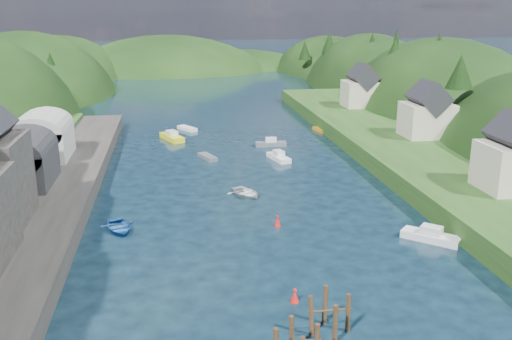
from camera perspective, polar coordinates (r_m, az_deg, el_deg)
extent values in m
plane|color=black|center=(84.84, -2.22, 1.48)|extent=(600.00, 600.00, 0.00)
ellipsoid|color=black|center=(156.75, -21.74, 3.97)|extent=(44.00, 75.56, 48.19)
ellipsoid|color=black|center=(197.00, -19.16, 6.97)|extent=(44.00, 75.56, 39.00)
ellipsoid|color=black|center=(123.15, 17.73, 1.31)|extent=(36.00, 75.56, 48.00)
ellipsoid|color=black|center=(161.70, 11.13, 5.39)|extent=(36.00, 75.56, 44.49)
ellipsoid|color=black|center=(200.99, 7.17, 8.04)|extent=(36.00, 75.56, 36.00)
ellipsoid|color=black|center=(204.04, -8.82, 7.05)|extent=(80.00, 60.00, 44.00)
ellipsoid|color=black|center=(215.92, -1.30, 7.19)|extent=(70.00, 56.00, 36.00)
cone|color=black|center=(117.98, -23.21, 8.45)|extent=(5.28, 5.28, 4.97)
cone|color=black|center=(134.17, -19.85, 9.79)|extent=(4.07, 4.07, 5.71)
cone|color=black|center=(152.54, -21.55, 10.79)|extent=(4.56, 4.56, 9.00)
cone|color=black|center=(157.94, -21.00, 10.15)|extent=(4.75, 4.75, 5.16)
cone|color=black|center=(173.73, -19.17, 11.11)|extent=(4.27, 4.27, 7.17)
cone|color=black|center=(90.86, 19.76, 9.24)|extent=(4.07, 4.07, 5.07)
cone|color=black|center=(106.43, 19.87, 8.12)|extent=(3.40, 3.40, 6.22)
cone|color=black|center=(115.74, 17.74, 10.62)|extent=(4.94, 4.94, 9.66)
cone|color=black|center=(121.08, 13.69, 11.21)|extent=(5.25, 5.25, 5.97)
cone|color=black|center=(132.56, 13.82, 11.82)|extent=(3.36, 3.36, 8.22)
cone|color=black|center=(148.18, 11.51, 11.82)|extent=(4.57, 4.57, 8.01)
cone|color=black|center=(157.70, 10.41, 11.30)|extent=(3.59, 3.59, 5.99)
cone|color=black|center=(166.95, 7.33, 12.53)|extent=(4.14, 4.14, 5.60)
cone|color=black|center=(176.95, 4.90, 11.85)|extent=(3.83, 3.83, 5.66)
cube|color=#2D2B28|center=(57.48, -23.22, -6.06)|extent=(12.00, 110.00, 2.00)
cube|color=#2D2D30|center=(69.04, -22.53, 0.25)|extent=(7.00, 9.00, 4.00)
cylinder|color=#2D2D30|center=(68.56, -22.71, 1.85)|extent=(7.00, 9.00, 7.00)
cube|color=#B2B2A8|center=(80.38, -20.59, 2.56)|extent=(7.00, 9.00, 4.00)
cylinder|color=#B2B2A8|center=(79.97, -20.73, 3.95)|extent=(7.00, 9.00, 7.00)
cube|color=#234719|center=(81.79, 16.29, 1.14)|extent=(16.00, 120.00, 2.40)
cube|color=beige|center=(89.73, 16.70, 4.82)|extent=(7.00, 6.00, 5.00)
cube|color=black|center=(89.18, 16.87, 6.92)|extent=(5.15, 6.24, 5.15)
cube|color=beige|center=(114.04, 10.54, 7.51)|extent=(7.00, 6.00, 5.00)
cube|color=black|center=(113.61, 10.63, 9.17)|extent=(5.15, 6.24, 5.15)
cylinder|color=#382314|center=(37.82, 3.62, -16.45)|extent=(0.32, 0.32, 3.33)
cylinder|color=#382314|center=(40.35, 9.18, -14.27)|extent=(0.32, 0.32, 3.46)
cylinder|color=#382314|center=(41.07, 6.89, -13.59)|extent=(0.32, 0.32, 3.46)
cylinder|color=#382314|center=(39.71, 5.56, -14.66)|extent=(0.32, 0.32, 3.46)
cylinder|color=#382314|center=(38.96, 7.91, -15.40)|extent=(0.32, 0.32, 3.46)
cylinder|color=#382314|center=(39.71, 7.42, -13.74)|extent=(3.06, 0.16, 0.16)
cone|color=red|center=(43.82, 3.89, -12.49)|extent=(0.70, 0.70, 0.90)
sphere|color=red|center=(43.58, 3.90, -11.92)|extent=(0.30, 0.30, 0.30)
cone|color=red|center=(57.77, 2.17, -5.17)|extent=(0.70, 0.70, 0.90)
sphere|color=red|center=(57.59, 2.18, -4.71)|extent=(0.30, 0.30, 0.30)
cube|color=orange|center=(101.92, 6.41, 4.01)|extent=(1.95, 4.01, 0.54)
cube|color=white|center=(56.70, 17.09, -6.45)|extent=(5.23, 4.95, 0.76)
cube|color=silver|center=(56.42, 17.15, -5.73)|extent=(2.25, 2.20, 0.70)
cube|color=slate|center=(90.45, 1.50, 2.60)|extent=(4.93, 1.83, 0.68)
cube|color=silver|center=(90.29, 1.50, 3.05)|extent=(1.75, 1.20, 0.70)
cube|color=white|center=(102.88, -6.89, 4.14)|extent=(3.60, 4.67, 0.64)
cube|color=#51575D|center=(83.06, -4.87, 1.30)|extent=(2.81, 4.43, 0.59)
cube|color=white|center=(82.24, 2.28, 1.23)|extent=(2.87, 5.28, 0.70)
cube|color=silver|center=(82.05, 2.29, 1.73)|extent=(1.57, 1.99, 0.70)
imported|color=silver|center=(66.66, -0.98, -2.31)|extent=(4.98, 5.71, 0.99)
imported|color=#1B4E95|center=(58.18, -13.53, -5.59)|extent=(4.59, 5.52, 0.99)
cube|color=yellow|center=(95.67, -8.40, 3.23)|extent=(4.18, 6.43, 0.86)
cube|color=silver|center=(95.49, -8.42, 3.71)|extent=(2.12, 2.52, 0.70)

